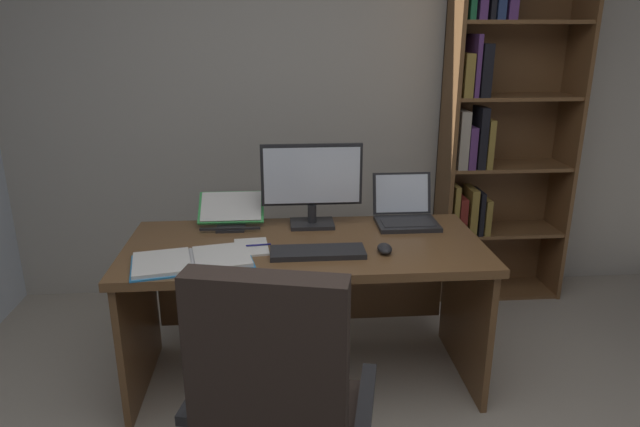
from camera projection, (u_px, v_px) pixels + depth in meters
wall_back at (329, 81)px, 3.49m from camera, size 4.63×0.12×2.75m
desk at (304, 275)px, 2.74m from camera, size 1.67×0.75×0.73m
bookshelf at (494, 130)px, 3.43m from camera, size 0.79×0.32×2.16m
monitor at (312, 185)px, 2.78m from camera, size 0.50×0.16×0.42m
laptop at (405, 213)px, 2.87m from camera, size 0.31×0.30×0.24m
keyboard at (318, 252)px, 2.47m from camera, size 0.42×0.15×0.02m
computer_mouse at (385, 249)px, 2.49m from camera, size 0.06×0.10×0.04m
reading_stand_with_book at (231, 211)px, 2.84m from camera, size 0.33×0.24×0.15m
open_binder at (192, 260)px, 2.38m from camera, size 0.55×0.37×0.02m
notepad at (251, 247)px, 2.55m from camera, size 0.17×0.22×0.01m
pen at (256, 245)px, 2.55m from camera, size 0.14×0.02×0.01m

